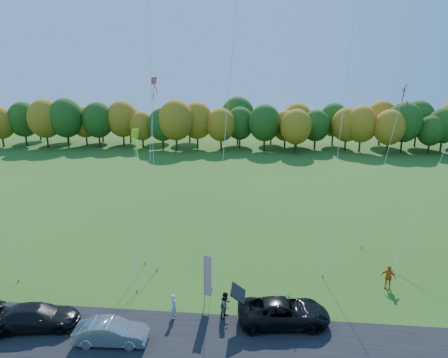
# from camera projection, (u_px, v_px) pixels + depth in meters

# --- Properties ---
(ground) EXTENTS (160.00, 160.00, 0.00)m
(ground) POSITION_uv_depth(u_px,v_px,m) (215.00, 305.00, 26.14)
(ground) COLOR #2B5616
(asphalt_strip) EXTENTS (90.00, 6.00, 0.01)m
(asphalt_strip) POSITION_uv_depth(u_px,v_px,m) (206.00, 345.00, 22.29)
(asphalt_strip) COLOR black
(asphalt_strip) RESTS_ON ground
(tree_line) EXTENTS (116.00, 12.00, 10.00)m
(tree_line) POSITION_uv_depth(u_px,v_px,m) (249.00, 151.00, 79.05)
(tree_line) COLOR #1E4711
(tree_line) RESTS_ON ground
(black_suv) EXTENTS (5.81, 3.23, 1.54)m
(black_suv) POSITION_uv_depth(u_px,v_px,m) (284.00, 312.00, 24.06)
(black_suv) COLOR black
(black_suv) RESTS_ON ground
(silver_sedan) EXTENTS (4.16, 1.68, 1.34)m
(silver_sedan) POSITION_uv_depth(u_px,v_px,m) (111.00, 332.00, 22.36)
(silver_sedan) COLOR #A4A4A8
(silver_sedan) RESTS_ON ground
(dark_truck_a) EXTENTS (5.16, 2.81, 1.42)m
(dark_truck_a) POSITION_uv_depth(u_px,v_px,m) (37.00, 317.00, 23.70)
(dark_truck_a) COLOR black
(dark_truck_a) RESTS_ON ground
(person_tailgate_a) EXTENTS (0.39, 0.57, 1.55)m
(person_tailgate_a) POSITION_uv_depth(u_px,v_px,m) (174.00, 306.00, 24.68)
(person_tailgate_a) COLOR silver
(person_tailgate_a) RESTS_ON ground
(person_tailgate_b) EXTENTS (0.95, 1.02, 1.68)m
(person_tailgate_b) POSITION_uv_depth(u_px,v_px,m) (226.00, 305.00, 24.69)
(person_tailgate_b) COLOR gray
(person_tailgate_b) RESTS_ON ground
(person_east) EXTENTS (1.09, 0.80, 1.72)m
(person_east) POSITION_uv_depth(u_px,v_px,m) (388.00, 277.00, 28.02)
(person_east) COLOR #C76912
(person_east) RESTS_ON ground
(feather_flag) EXTENTS (0.49, 0.15, 3.74)m
(feather_flag) POSITION_uv_depth(u_px,v_px,m) (207.00, 275.00, 25.38)
(feather_flag) COLOR #999999
(feather_flag) RESTS_ON ground
(kite_delta_blue) EXTENTS (4.37, 12.57, 30.83)m
(kite_delta_blue) POSITION_uv_depth(u_px,v_px,m) (151.00, 69.00, 32.59)
(kite_delta_blue) COLOR #4C3F33
(kite_delta_blue) RESTS_ON ground
(kite_parafoil_orange) EXTENTS (5.63, 13.53, 31.90)m
(kite_parafoil_orange) POSITION_uv_depth(u_px,v_px,m) (349.00, 60.00, 31.70)
(kite_parafoil_orange) COLOR #4C3F33
(kite_parafoil_orange) RESTS_ON ground
(kite_delta_red) EXTENTS (2.96, 9.55, 25.57)m
(kite_delta_red) POSITION_uv_depth(u_px,v_px,m) (228.00, 99.00, 28.82)
(kite_delta_red) COLOR #4C3F33
(kite_delta_red) RESTS_ON ground
(kite_parafoil_rainbow) EXTENTS (9.76, 8.04, 16.73)m
(kite_parafoil_rainbow) POSITION_uv_depth(u_px,v_px,m) (441.00, 159.00, 31.66)
(kite_parafoil_rainbow) COLOR #4C3F33
(kite_parafoil_rainbow) RESTS_ON ground
(kite_diamond_yellow) EXTENTS (2.13, 6.49, 10.99)m
(kite_diamond_yellow) POSITION_uv_depth(u_px,v_px,m) (136.00, 207.00, 29.22)
(kite_diamond_yellow) COLOR #4C3F33
(kite_diamond_yellow) RESTS_ON ground
(kite_diamond_green) EXTENTS (4.15, 5.43, 11.11)m
(kite_diamond_green) POSITION_uv_depth(u_px,v_px,m) (6.00, 201.00, 30.22)
(kite_diamond_green) COLOR #4C3F33
(kite_diamond_green) RESTS_ON ground
(kite_diamond_white) EXTENTS (4.79, 6.83, 14.26)m
(kite_diamond_white) POSITION_uv_depth(u_px,v_px,m) (384.00, 165.00, 35.61)
(kite_diamond_white) COLOR #4C3F33
(kite_diamond_white) RESTS_ON ground
(kite_diamond_pink) EXTENTS (1.09, 6.45, 14.80)m
(kite_diamond_pink) POSITION_uv_depth(u_px,v_px,m) (150.00, 163.00, 32.84)
(kite_diamond_pink) COLOR #4C3F33
(kite_diamond_pink) RESTS_ON ground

